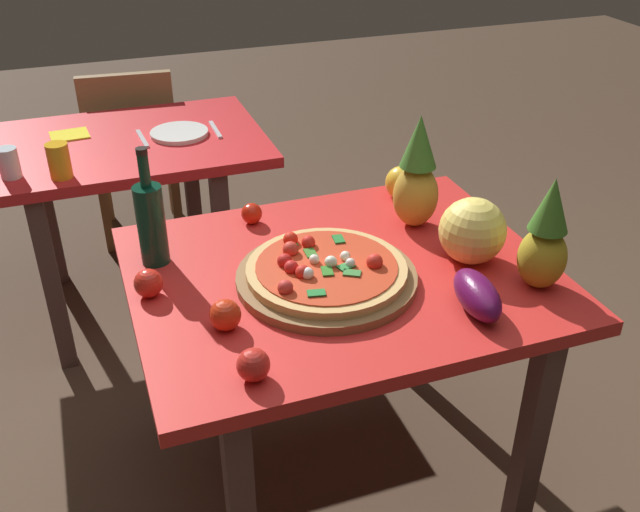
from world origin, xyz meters
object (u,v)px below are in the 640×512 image
Objects in this scene: bell_pepper at (400,183)px; knife_utensil at (215,129)px; melon at (472,231)px; drinking_glass_water at (9,163)px; background_table at (121,168)px; eggplant at (477,295)px; dining_chair at (133,146)px; tomato_beside_pepper at (225,315)px; tomato_by_bottle at (253,365)px; napkin_folded at (69,135)px; wine_bottle at (151,222)px; pizza at (325,268)px; tomato_at_corner at (252,214)px; pineapple_right at (417,178)px; pineapple_left at (545,239)px; dinner_plate at (179,133)px; tomato_near_board at (148,283)px; pizza_board at (327,278)px; drinking_glass_juice at (59,161)px; display_table at (341,300)px; fork_utensil at (142,139)px.

bell_pepper is 0.59× the size of knife_utensil.
drinking_glass_water is at bearing 139.81° from melon.
eggplant reaches higher than background_table.
dining_chair reaches higher than eggplant.
tomato_beside_pepper reaches higher than tomato_by_bottle.
napkin_folded is (-0.87, 1.54, -0.04)m from eggplant.
melon is (0.80, -0.28, -0.03)m from wine_bottle.
pizza reaches higher than knife_utensil.
dining_chair reaches higher than knife_utensil.
tomato_at_corner is at bearing -178.38° from bell_pepper.
background_table is 1.26m from pineapple_right.
bell_pepper is (-0.11, 0.59, -0.09)m from pineapple_left.
eggplant is 1.48m from dinner_plate.
wine_bottle reaches higher than tomato_near_board.
eggplant is at bearing -63.64° from background_table.
background_table is at bearing -34.99° from napkin_folded.
pineapple_right is at bearing -33.93° from drinking_glass_water.
melon is at bearing 121.16° from pineapple_left.
eggplant is at bearing -96.78° from pineapple_right.
background_table is at bearing 95.11° from tomato_beside_pepper.
wine_bottle reaches higher than pizza_board.
pizza_board is (0.41, -1.18, 0.12)m from background_table.
napkin_folded is (-0.47, 0.92, -0.03)m from tomato_at_corner.
pizza_board is 2.34× the size of eggplant.
drinking_glass_juice is 0.39m from napkin_folded.
background_table is 1.30m from tomato_beside_pepper.
dining_chair reaches higher than tomato_beside_pepper.
drinking_glass_juice reaches higher than tomato_by_bottle.
display_table is at bearing -133.62° from bell_pepper.
tomato_beside_pepper is 1.03× the size of tomato_by_bottle.
wine_bottle is 0.94m from dinner_plate.
tomato_beside_pepper is (-0.29, -0.11, 0.03)m from pizza_board.
pineapple_right reaches higher than tomato_at_corner.
fork_utensil is (0.09, 0.91, -0.12)m from wine_bottle.
dining_chair is 1.74m from pineapple_right.
drinking_glass_water is at bearing -164.87° from knife_utensil.
eggplant is 0.91× the size of dinner_plate.
knife_utensil is 0.55m from napkin_folded.
tomato_near_board is (-0.74, 0.33, -0.01)m from eggplant.
tomato_at_corner is at bearing 40.06° from tomato_near_board.
dinner_plate is at bearing 76.04° from wine_bottle.
bell_pepper is at bearing 100.90° from pineapple_left.
pizza is at bearing -71.15° from background_table.
pineapple_left reaches higher than pizza_board.
tomato_beside_pepper is (-0.29, -0.11, -0.00)m from pizza.
pizza is (-0.00, 0.00, 0.03)m from pizza_board.
tomato_beside_pepper is 0.42× the size of knife_utensil.
wine_bottle is 2.35× the size of napkin_folded.
eggplant is at bearing 6.26° from tomato_by_bottle.
display_table is 0.13m from pizza_board.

